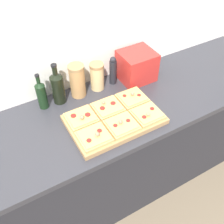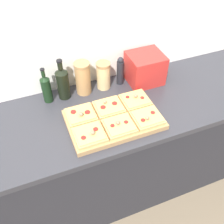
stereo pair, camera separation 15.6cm
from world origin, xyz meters
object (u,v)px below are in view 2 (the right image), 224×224
(cutting_board, at_px, (114,120))
(toaster_oven, at_px, (145,68))
(grain_jar_tall, at_px, (83,78))
(pepper_mill, at_px, (120,71))
(olive_oil_bottle, at_px, (46,88))
(wine_bottle, at_px, (63,83))
(grain_jar_short, at_px, (103,75))

(cutting_board, relative_size, toaster_oven, 2.15)
(grain_jar_tall, xyz_separation_m, pepper_mill, (0.26, 0.00, -0.01))
(olive_oil_bottle, height_order, pepper_mill, olive_oil_bottle)
(wine_bottle, height_order, pepper_mill, wine_bottle)
(cutting_board, height_order, grain_jar_short, grain_jar_short)
(cutting_board, height_order, grain_jar_tall, grain_jar_tall)
(wine_bottle, relative_size, toaster_oven, 1.10)
(cutting_board, height_order, wine_bottle, wine_bottle)
(wine_bottle, relative_size, grain_jar_short, 1.46)
(pepper_mill, bearing_deg, olive_oil_bottle, 180.00)
(grain_jar_short, relative_size, pepper_mill, 0.93)
(grain_jar_short, bearing_deg, olive_oil_bottle, 180.00)
(olive_oil_bottle, bearing_deg, pepper_mill, 0.00)
(toaster_oven, bearing_deg, grain_jar_tall, 175.16)
(wine_bottle, bearing_deg, toaster_oven, -3.70)
(grain_jar_tall, relative_size, pepper_mill, 1.10)
(olive_oil_bottle, xyz_separation_m, toaster_oven, (0.67, -0.04, 0.00))
(olive_oil_bottle, distance_m, toaster_oven, 0.67)
(toaster_oven, bearing_deg, olive_oil_bottle, 176.89)
(cutting_board, bearing_deg, grain_jar_tall, 104.00)
(grain_jar_short, bearing_deg, grain_jar_tall, 180.00)
(grain_jar_short, xyz_separation_m, pepper_mill, (0.12, 0.00, 0.00))
(wine_bottle, relative_size, grain_jar_tall, 1.23)
(cutting_board, xyz_separation_m, grain_jar_tall, (-0.08, 0.33, 0.10))
(cutting_board, xyz_separation_m, olive_oil_bottle, (-0.32, 0.33, 0.09))
(grain_jar_tall, bearing_deg, wine_bottle, 180.00)
(cutting_board, height_order, olive_oil_bottle, olive_oil_bottle)
(olive_oil_bottle, height_order, grain_jar_tall, olive_oil_bottle)
(cutting_board, bearing_deg, olive_oil_bottle, 134.15)
(olive_oil_bottle, relative_size, grain_jar_tall, 1.09)
(wine_bottle, bearing_deg, cutting_board, -57.01)
(olive_oil_bottle, distance_m, pepper_mill, 0.50)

